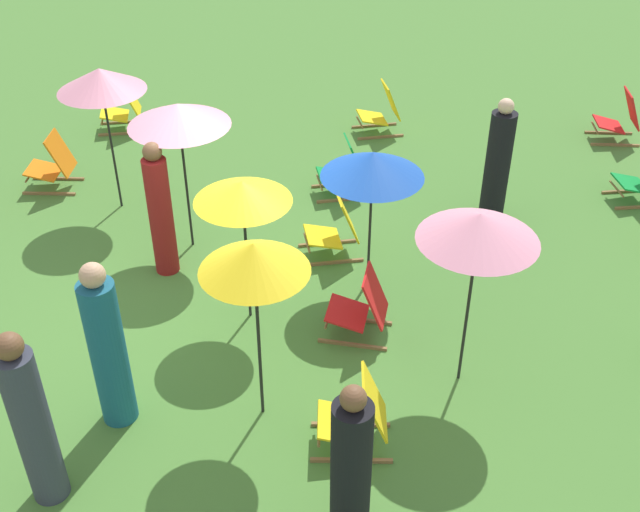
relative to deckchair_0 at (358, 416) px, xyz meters
The scene contains 20 objects.
ground_plane 2.92m from the deckchair_0, 143.86° to the right, with size 40.00×40.00×0.00m, color #477A33.
deckchair_0 is the anchor object (origin of this frame).
deckchair_2 4.68m from the deckchair_0, behind, with size 0.64×0.85×0.83m.
deckchair_3 6.69m from the deckchair_0, behind, with size 0.65×0.85×0.83m.
deckchair_6 7.75m from the deckchair_0, 149.32° to the left, with size 0.48×0.76×0.83m.
deckchair_7 1.59m from the deckchair_0, behind, with size 0.57×0.81×0.83m.
deckchair_11 3.15m from the deckchair_0, behind, with size 0.64×0.85×0.83m.
deckchair_14 6.38m from the deckchair_0, 135.37° to the right, with size 0.50×0.78×0.83m.
deckchair_15 7.66m from the deckchair_0, 148.36° to the right, with size 0.62×0.84×0.83m.
umbrella_0 1.78m from the deckchair_0, 110.56° to the right, with size 0.98×0.98×1.99m.
umbrella_1 4.16m from the deckchair_0, 145.31° to the right, with size 1.22×1.22×1.95m.
umbrella_2 2.56m from the deckchair_0, 145.21° to the right, with size 1.03×1.03×1.74m.
umbrella_3 2.04m from the deckchair_0, 133.34° to the left, with size 1.14×1.14×1.99m.
umbrella_4 2.83m from the deckchair_0, behind, with size 1.15×1.15×1.75m.
umbrella_5 5.53m from the deckchair_0, 140.21° to the right, with size 1.13×1.13×2.00m.
person_0 2.37m from the deckchair_0, 94.86° to the right, with size 0.47×0.47×1.82m.
person_1 4.47m from the deckchair_0, 157.78° to the left, with size 0.37×0.37×1.74m.
person_2 1.07m from the deckchair_0, ahead, with size 0.44×0.44×1.68m.
person_3 3.61m from the deckchair_0, 137.56° to the right, with size 0.31×0.31×1.73m.
person_4 2.81m from the deckchair_0, 74.38° to the right, with size 0.41×0.41×1.82m.
Camera 1 is at (7.37, 1.72, 5.64)m, focal length 43.82 mm.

